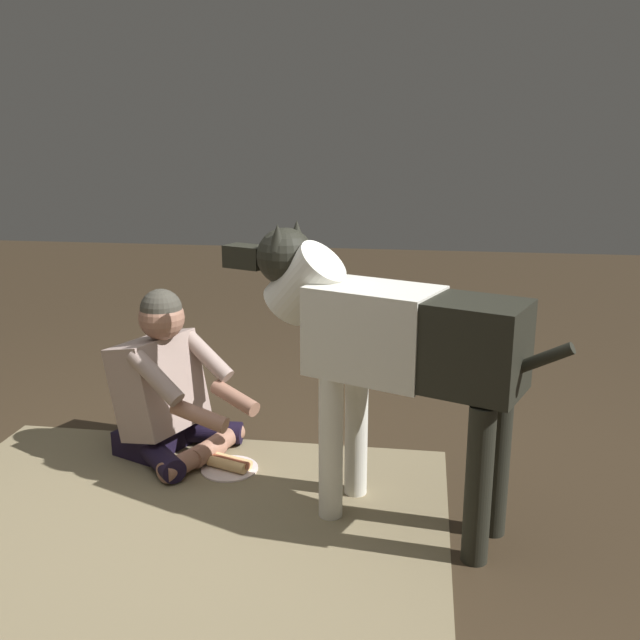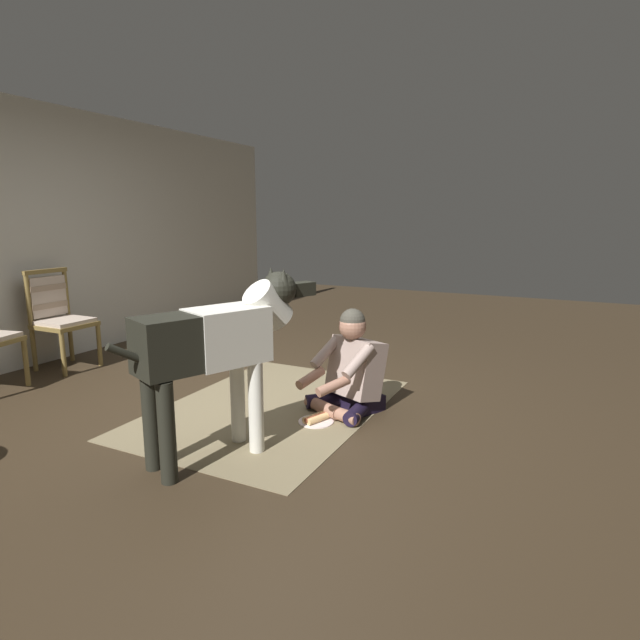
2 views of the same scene
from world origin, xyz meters
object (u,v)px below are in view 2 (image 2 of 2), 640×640
at_px(hot_dog_on_plate, 316,419).
at_px(person_sitting_on_floor, 351,370).
at_px(large_dog, 219,342).
at_px(dining_chair_right_of_pair, 58,314).

bearing_deg(hot_dog_on_plate, person_sitting_on_floor, -22.24).
relative_size(large_dog, hot_dog_on_plate, 5.13).
height_order(dining_chair_right_of_pair, hot_dog_on_plate, dining_chair_right_of_pair).
bearing_deg(large_dog, hot_dog_on_plate, -22.24).
distance_m(dining_chair_right_of_pair, large_dog, 2.78).
xyz_separation_m(person_sitting_on_floor, large_dog, (-1.05, 0.43, 0.40)).
height_order(large_dog, hot_dog_on_plate, large_dog).
height_order(person_sitting_on_floor, hot_dog_on_plate, person_sitting_on_floor).
relative_size(person_sitting_on_floor, large_dog, 0.60).
height_order(dining_chair_right_of_pair, person_sitting_on_floor, dining_chair_right_of_pair).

